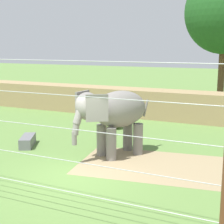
% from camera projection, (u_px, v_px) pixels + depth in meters
% --- Properties ---
extents(ground_plane, '(120.00, 120.00, 0.00)m').
position_uv_depth(ground_plane, '(79.00, 176.00, 11.54)').
color(ground_plane, '#5B7F3D').
extents(dirt_patch, '(6.72, 4.35, 0.01)m').
position_uv_depth(dirt_patch, '(165.00, 166.00, 12.45)').
color(dirt_patch, '#937F5B').
rests_on(dirt_patch, ground).
extents(embankment_wall, '(36.00, 1.80, 1.70)m').
position_uv_depth(embankment_wall, '(166.00, 105.00, 20.58)').
color(embankment_wall, '#997F56').
rests_on(embankment_wall, ground).
extents(elephant, '(2.57, 3.22, 2.65)m').
position_uv_depth(elephant, '(114.00, 113.00, 13.35)').
color(elephant, gray).
rests_on(elephant, ground).
extents(enrichment_ball, '(1.05, 1.05, 1.05)m').
position_uv_depth(enrichment_ball, '(114.00, 119.00, 18.14)').
color(enrichment_ball, gray).
rests_on(enrichment_ball, ground).
extents(cable_fence, '(11.01, 0.25, 4.14)m').
position_uv_depth(cable_fence, '(25.00, 134.00, 8.78)').
color(cable_fence, brown).
rests_on(cable_fence, ground).
extents(feed_trough, '(1.10, 1.47, 0.44)m').
position_uv_depth(feed_trough, '(28.00, 141.00, 14.98)').
color(feed_trough, slate).
rests_on(feed_trough, ground).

